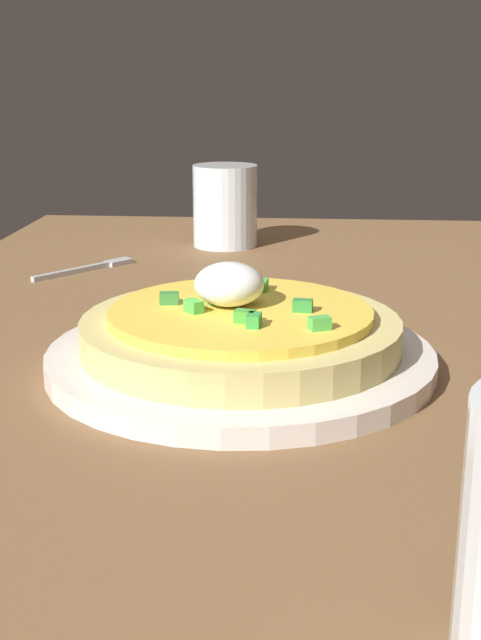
# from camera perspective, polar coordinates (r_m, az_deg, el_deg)

# --- Properties ---
(dining_table) EXTENTS (1.12, 0.76, 0.02)m
(dining_table) POSITION_cam_1_polar(r_m,az_deg,el_deg) (0.60, 6.29, -3.37)
(dining_table) COLOR brown
(dining_table) RESTS_ON ground
(plate) EXTENTS (0.26, 0.26, 0.01)m
(plate) POSITION_cam_1_polar(r_m,az_deg,el_deg) (0.57, 0.00, -2.60)
(plate) COLOR silver
(plate) RESTS_ON dining_table
(pizza) EXTENTS (0.21, 0.21, 0.06)m
(pizza) POSITION_cam_1_polar(r_m,az_deg,el_deg) (0.56, -0.04, -0.51)
(pizza) COLOR tan
(pizza) RESTS_ON plate
(cup_far) EXTENTS (0.07, 0.07, 0.09)m
(cup_far) POSITION_cam_1_polar(r_m,az_deg,el_deg) (0.96, -1.04, 7.54)
(cup_far) COLOR silver
(cup_far) RESTS_ON dining_table
(fork) EXTENTS (0.10, 0.08, 0.00)m
(fork) POSITION_cam_1_polar(r_m,az_deg,el_deg) (0.86, -10.03, 3.53)
(fork) COLOR #B7B7BC
(fork) RESTS_ON dining_table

